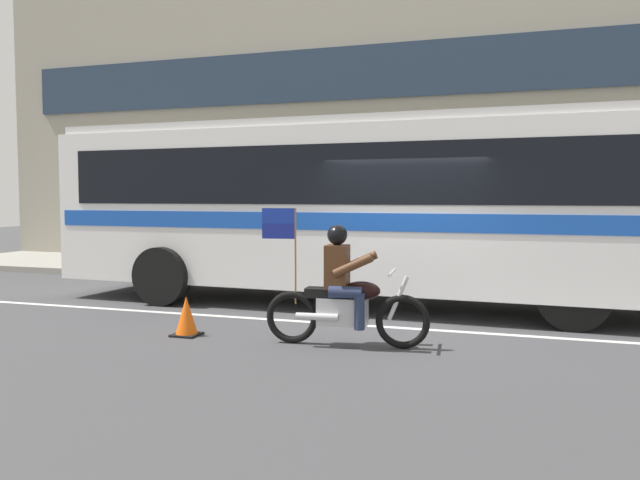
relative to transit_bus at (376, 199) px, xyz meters
name	(u,v)px	position (x,y,z in m)	size (l,w,h in m)	color
ground_plane	(402,320)	(0.71, -1.19, -1.88)	(60.00, 60.00, 0.00)	#3D3D3F
sidewalk_curb	(446,277)	(0.71, 3.91, -1.81)	(28.00, 3.80, 0.15)	gray
lane_center_stripe	(394,327)	(0.71, -1.79, -1.88)	(26.60, 0.14, 0.01)	silver
transit_bus	(376,199)	(0.00, 0.00, 0.00)	(11.71, 3.01, 3.22)	white
motorcycle_with_rider	(344,295)	(0.34, -3.14, -1.22)	(2.19, 0.66, 1.78)	black
fire_hydrant	(408,262)	(0.06, 2.70, -1.36)	(0.22, 0.30, 0.75)	#4C8C3F
traffic_cone	(186,317)	(-1.90, -3.25, -1.63)	(0.36, 0.36, 0.55)	#EA590F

